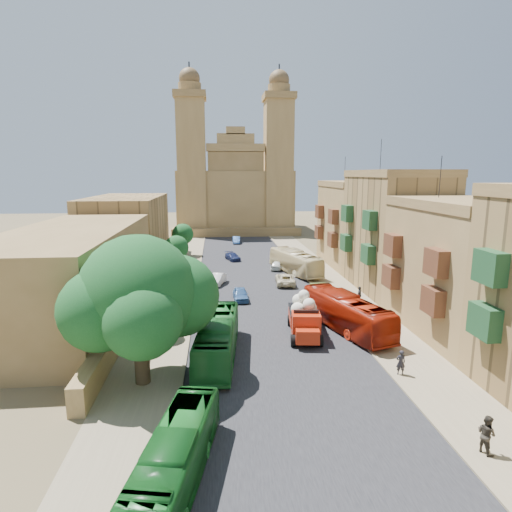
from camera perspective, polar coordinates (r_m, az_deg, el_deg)
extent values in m
plane|color=brown|center=(26.48, 5.69, -19.48)|extent=(260.00, 260.00, 0.00)
cube|color=black|center=(54.26, -0.40, -3.35)|extent=(14.00, 140.00, 0.01)
cube|color=#807053|center=(55.88, 9.36, -3.07)|extent=(5.00, 140.00, 0.01)
cube|color=#807053|center=(54.28, -10.46, -3.53)|extent=(5.00, 140.00, 0.01)
cube|color=#807053|center=(55.28, 6.85, -3.10)|extent=(0.25, 140.00, 0.12)
cube|color=#807053|center=(54.10, -7.82, -3.43)|extent=(0.25, 140.00, 0.12)
cube|color=#1C4626|center=(29.70, 28.14, -7.68)|extent=(0.90, 2.20, 2.00)
cube|color=#1C4626|center=(28.88, 28.74, -1.33)|extent=(0.90, 2.20, 2.00)
cube|color=olive|center=(40.07, 25.68, -1.88)|extent=(8.00, 14.00, 10.50)
cube|color=brown|center=(39.32, 26.36, 6.18)|extent=(8.20, 14.00, 0.80)
cylinder|color=black|center=(41.16, 23.36, 9.66)|extent=(0.06, 0.06, 3.60)
cube|color=#562F1C|center=(34.89, 22.51, -5.54)|extent=(0.90, 2.20, 2.00)
cube|color=#562F1C|center=(41.73, 17.52, -2.60)|extent=(0.90, 2.20, 2.00)
cube|color=#562F1C|center=(34.22, 22.87, -0.81)|extent=(0.90, 2.20, 2.00)
cube|color=#562F1C|center=(41.16, 17.76, 1.39)|extent=(0.90, 2.20, 2.00)
cube|color=olive|center=(52.13, 17.92, 2.81)|extent=(8.00, 14.00, 13.00)
cube|color=brown|center=(51.68, 18.38, 10.40)|extent=(8.20, 14.00, 0.80)
cylinder|color=black|center=(53.93, 16.31, 12.86)|extent=(0.06, 0.06, 3.60)
cube|color=#1C4626|center=(47.13, 14.71, 0.25)|extent=(0.90, 2.20, 2.00)
cube|color=#1C4626|center=(54.45, 11.90, 1.77)|extent=(0.90, 2.20, 2.00)
cube|color=#1C4626|center=(46.62, 14.92, 4.65)|extent=(0.90, 2.20, 2.00)
cube|color=#1C4626|center=(54.00, 12.05, 5.59)|extent=(0.90, 2.20, 2.00)
cube|color=olive|center=(65.20, 13.05, 3.92)|extent=(8.00, 14.00, 11.50)
cube|color=brown|center=(64.77, 13.29, 9.33)|extent=(8.20, 14.00, 0.80)
cylinder|color=black|center=(67.12, 11.77, 11.31)|extent=(0.06, 0.06, 3.60)
cube|color=#562F1C|center=(60.37, 10.15, 2.17)|extent=(0.90, 2.20, 2.00)
cube|color=#562F1C|center=(67.87, 8.39, 3.18)|extent=(0.90, 2.20, 2.00)
cube|color=#562F1C|center=(59.97, 10.26, 5.21)|extent=(0.90, 2.20, 2.00)
cube|color=#562F1C|center=(67.52, 8.47, 5.89)|extent=(0.90, 2.20, 2.00)
cube|color=olive|center=(44.88, -15.42, -5.63)|extent=(1.00, 40.00, 1.80)
cube|color=brown|center=(43.52, -23.24, -2.16)|extent=(10.00, 28.00, 8.40)
cube|color=olive|center=(68.23, -16.75, 3.40)|extent=(10.00, 22.00, 10.00)
cube|color=olive|center=(103.68, -2.92, 7.38)|extent=(26.00, 20.00, 14.00)
cube|color=brown|center=(93.83, -2.59, 3.27)|extent=(28.00, 4.00, 1.80)
cube|color=brown|center=(94.75, -2.69, 8.87)|extent=(12.00, 2.00, 16.00)
cube|color=olive|center=(94.86, -2.74, 14.25)|extent=(12.60, 2.40, 1.60)
cube|color=olive|center=(94.97, -2.75, 15.27)|extent=(8.00, 2.00, 2.40)
cube|color=olive|center=(95.12, -2.76, 16.35)|extent=(4.00, 2.00, 1.60)
cube|color=olive|center=(96.01, -8.54, 11.47)|extent=(6.00, 6.00, 29.00)
cube|color=brown|center=(97.37, -8.81, 20.39)|extent=(6.80, 6.80, 1.40)
cylinder|color=brown|center=(97.65, -8.84, 21.31)|extent=(4.80, 4.80, 1.80)
sphere|color=brown|center=(97.99, -8.87, 22.35)|extent=(4.40, 4.40, 4.40)
cylinder|color=black|center=(98.50, -8.92, 23.72)|extent=(0.28, 0.28, 1.80)
cube|color=olive|center=(96.92, 2.98, 11.57)|extent=(6.00, 6.00, 29.00)
cube|color=brown|center=(98.26, 3.07, 20.41)|extent=(6.80, 6.80, 1.40)
cylinder|color=brown|center=(98.54, 3.08, 21.33)|extent=(4.80, 4.80, 1.80)
sphere|color=brown|center=(98.88, 3.10, 22.35)|extent=(4.40, 4.40, 4.40)
cylinder|color=black|center=(99.39, 3.11, 23.71)|extent=(0.28, 0.28, 1.80)
cylinder|color=#392C1C|center=(29.20, -14.98, -12.72)|extent=(0.97, 0.97, 3.70)
sphere|color=#103B18|center=(27.81, -15.41, -4.78)|extent=(7.40, 7.40, 7.40)
sphere|color=#103B18|center=(28.78, -10.35, -5.24)|extent=(5.46, 5.46, 5.46)
sphere|color=#103B18|center=(27.67, -20.04, -6.82)|extent=(5.07, 5.07, 5.07)
sphere|color=#103B18|center=(25.80, -14.89, -8.25)|extent=(4.68, 4.68, 4.68)
sphere|color=#103B18|center=(29.87, -16.82, -2.24)|extent=(4.29, 4.29, 4.29)
cylinder|color=#392C1C|center=(36.94, -13.67, -9.01)|extent=(0.44, 0.44, 1.96)
sphere|color=#103B18|center=(36.32, -13.81, -6.07)|extent=(2.85, 2.85, 2.85)
cylinder|color=#392C1C|center=(48.25, -11.70, -3.92)|extent=(0.44, 0.44, 2.41)
sphere|color=#103B18|center=(47.70, -11.82, -1.10)|extent=(3.51, 3.51, 3.51)
cylinder|color=#392C1C|center=(59.89, -10.49, -1.05)|extent=(0.44, 0.44, 2.29)
sphere|color=#103B18|center=(59.46, -10.57, 1.13)|extent=(3.33, 3.33, 3.33)
cylinder|color=#392C1C|center=(71.63, -9.68, 0.97)|extent=(0.44, 0.44, 2.40)
sphere|color=#103B18|center=(71.26, -9.75, 2.89)|extent=(3.49, 3.49, 3.49)
cube|color=#B8260E|center=(37.35, 6.32, -7.95)|extent=(2.78, 4.09, 0.96)
cube|color=black|center=(37.18, 6.33, -7.18)|extent=(2.84, 4.15, 0.13)
cube|color=#B8260E|center=(35.01, 6.67, -9.09)|extent=(2.44, 2.07, 1.92)
cube|color=#B8260E|center=(33.97, 6.86, -10.50)|extent=(1.95, 1.49, 1.07)
cube|color=black|center=(34.76, 6.70, -7.93)|extent=(2.03, 0.34, 0.96)
cylinder|color=black|center=(34.37, 4.98, -11.16)|extent=(0.48, 1.00, 0.96)
cylinder|color=black|center=(34.58, 8.58, -11.10)|extent=(0.48, 1.00, 0.96)
cylinder|color=black|center=(38.76, 4.53, -8.55)|extent=(0.48, 1.00, 0.96)
cylinder|color=black|center=(38.94, 7.71, -8.52)|extent=(0.48, 1.00, 0.96)
sphere|color=beige|center=(36.45, 5.59, -7.09)|extent=(1.18, 1.18, 1.18)
sphere|color=beige|center=(36.85, 7.22, -6.93)|extent=(1.18, 1.18, 1.18)
sphere|color=beige|center=(37.71, 6.26, -6.49)|extent=(1.18, 1.18, 1.18)
sphere|color=beige|center=(37.00, 5.69, -5.87)|extent=(1.07, 1.07, 1.07)
sphere|color=beige|center=(36.07, 7.09, -6.43)|extent=(1.07, 1.07, 1.07)
sphere|color=beige|center=(36.69, 6.39, -5.24)|extent=(0.96, 0.96, 0.96)
cube|color=#44531F|center=(45.58, 8.92, -5.19)|extent=(2.08, 4.18, 1.67)
cylinder|color=black|center=(44.19, 8.52, -6.37)|extent=(0.32, 0.69, 0.67)
cylinder|color=black|center=(44.71, 10.46, -6.23)|extent=(0.32, 0.69, 0.67)
cylinder|color=black|center=(46.76, 7.43, -5.37)|extent=(0.32, 0.69, 0.67)
cylinder|color=black|center=(47.24, 9.27, -5.25)|extent=(0.32, 0.69, 0.67)
imported|color=#12561B|center=(20.87, -10.57, -24.77)|extent=(3.84, 9.30, 2.53)
imported|color=#1B6827|center=(32.07, -5.12, -10.85)|extent=(3.58, 11.00, 3.01)
imported|color=#961B09|center=(38.12, 11.90, -7.40)|extent=(5.66, 11.40, 3.10)
imported|color=beige|center=(58.44, 5.26, -0.80)|extent=(5.82, 11.42, 3.10)
imported|color=#376197|center=(46.06, -2.07, -5.12)|extent=(1.63, 3.88, 1.31)
imported|color=white|center=(52.67, -5.20, -3.10)|extent=(2.48, 4.21, 1.31)
imported|color=beige|center=(52.56, 3.90, -3.09)|extent=(2.68, 5.05, 1.35)
imported|color=#171F46|center=(67.22, -3.14, -0.07)|extent=(2.71, 4.27, 1.15)
imported|color=silver|center=(60.67, 2.90, -1.21)|extent=(2.66, 4.07, 1.29)
imported|color=#3D6EBC|center=(83.65, -2.64, 2.15)|extent=(1.53, 3.96, 1.28)
imported|color=black|center=(31.24, 18.73, -13.29)|extent=(0.66, 0.46, 1.74)
imported|color=#312B23|center=(25.05, 28.37, -20.17)|extent=(0.99, 1.13, 1.95)
imported|color=#303034|center=(46.06, 13.62, -5.08)|extent=(0.83, 1.17, 1.84)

